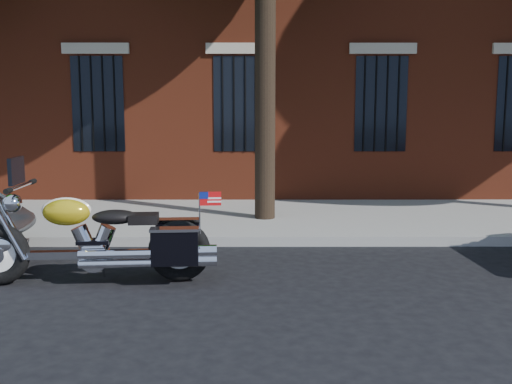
{
  "coord_description": "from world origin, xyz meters",
  "views": [
    {
      "loc": [
        0.31,
        -7.15,
        2.01
      ],
      "look_at": [
        0.34,
        0.8,
        0.91
      ],
      "focal_mm": 40.0,
      "sensor_mm": 36.0,
      "label": 1
    }
  ],
  "objects": [
    {
      "name": "motorcycle",
      "position": [
        -1.49,
        -0.57,
        0.51
      ],
      "size": [
        3.01,
        0.95,
        1.51
      ],
      "rotation": [
        0.0,
        0.0,
        0.07
      ],
      "color": "black",
      "rests_on": "ground"
    },
    {
      "name": "ground",
      "position": [
        0.0,
        0.0,
        0.0
      ],
      "size": [
        120.0,
        120.0,
        0.0
      ],
      "primitive_type": "plane",
      "color": "black",
      "rests_on": "ground"
    },
    {
      "name": "sidewalk",
      "position": [
        0.0,
        3.26,
        0.07
      ],
      "size": [
        40.0,
        3.6,
        0.15
      ],
      "primitive_type": "cube",
      "color": "gray",
      "rests_on": "ground"
    },
    {
      "name": "curb",
      "position": [
        0.0,
        1.38,
        0.07
      ],
      "size": [
        40.0,
        0.16,
        0.15
      ],
      "primitive_type": "cube",
      "color": "gray",
      "rests_on": "ground"
    }
  ]
}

